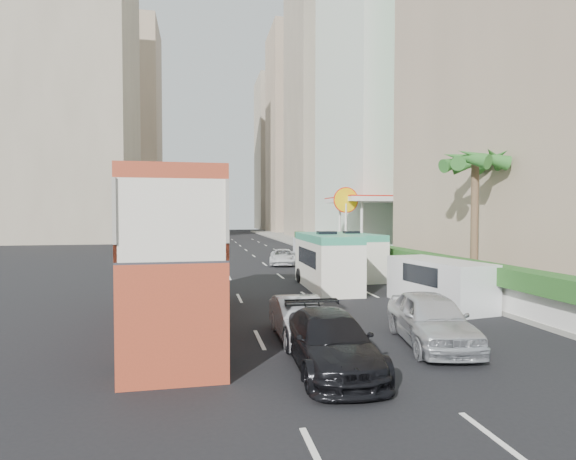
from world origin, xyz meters
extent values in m
plane|color=black|center=(0.00, 0.00, 0.00)|extent=(200.00, 200.00, 0.00)
cube|color=#B04025|center=(-6.00, 0.00, 2.53)|extent=(2.50, 11.00, 5.06)
imported|color=silver|center=(-2.36, -2.19, 0.00)|extent=(1.39, 3.93, 1.29)
imported|color=silver|center=(1.36, -3.52, 0.00)|extent=(2.63, 4.83, 1.56)
imported|color=black|center=(-2.19, -4.91, 0.00)|extent=(2.12, 4.85, 1.39)
imported|color=silver|center=(0.95, 18.32, 0.00)|extent=(2.75, 4.60, 1.20)
cube|color=silver|center=(1.19, 7.08, 1.43)|extent=(2.33, 6.51, 2.86)
cube|color=silver|center=(3.85, 10.74, 1.36)|extent=(2.41, 6.25, 2.72)
cube|color=silver|center=(4.58, 1.67, 0.98)|extent=(2.69, 5.15, 1.97)
cube|color=silver|center=(3.85, 20.98, 0.92)|extent=(2.14, 4.72, 1.85)
cube|color=#99968C|center=(9.00, 25.00, 0.09)|extent=(6.00, 120.00, 0.18)
cube|color=silver|center=(6.20, 14.00, 0.68)|extent=(0.30, 44.00, 1.00)
cube|color=#2D6626|center=(6.20, 14.00, 1.53)|extent=(1.10, 44.00, 0.70)
cylinder|color=brown|center=(7.80, 4.00, 3.38)|extent=(0.36, 0.36, 6.40)
cube|color=silver|center=(10.00, 23.00, 2.75)|extent=(6.50, 8.00, 5.50)
cube|color=white|center=(18.00, 34.00, 29.00)|extent=(16.00, 18.00, 58.00)
cube|color=tan|center=(18.00, 58.00, 25.00)|extent=(16.00, 16.00, 50.00)
cube|color=tan|center=(17.00, 82.00, 22.00)|extent=(14.00, 14.00, 44.00)
cube|color=tan|center=(17.00, 104.00, 20.00)|extent=(14.00, 14.00, 40.00)
cube|color=tan|center=(-24.00, 55.00, 26.00)|extent=(18.00, 18.00, 52.00)
cube|color=tan|center=(-22.00, 90.00, 23.00)|extent=(16.00, 16.00, 46.00)
camera|label=1|loc=(-5.42, -15.72, 3.90)|focal=28.00mm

